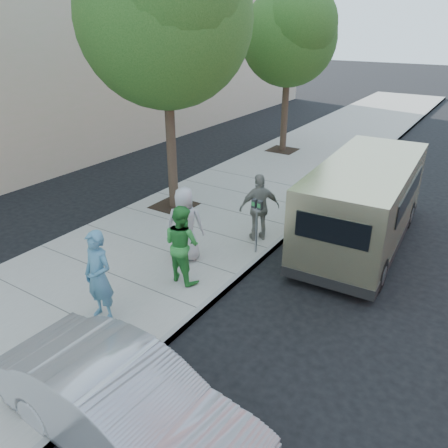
{
  "coord_description": "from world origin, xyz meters",
  "views": [
    {
      "loc": [
        5.71,
        -7.22,
        5.33
      ],
      "look_at": [
        0.81,
        0.39,
        1.1
      ],
      "focal_mm": 35.0,
      "sensor_mm": 36.0,
      "label": 1
    }
  ],
  "objects_px": {
    "parking_meter": "(257,215)",
    "person_officer": "(99,276)",
    "person_striped_polo": "(260,208)",
    "van": "(364,202)",
    "person_gray_shirt": "(185,224)",
    "tree_far": "(290,33)",
    "sedan": "(127,408)",
    "tree_near": "(166,11)",
    "person_green_shirt": "(182,244)"
  },
  "relations": [
    {
      "from": "van",
      "to": "person_striped_polo",
      "type": "xyz_separation_m",
      "value": [
        -2.2,
        -1.47,
        -0.14
      ]
    },
    {
      "from": "parking_meter",
      "to": "person_green_shirt",
      "type": "relative_size",
      "value": 0.79
    },
    {
      "from": "person_gray_shirt",
      "to": "person_striped_polo",
      "type": "xyz_separation_m",
      "value": [
        0.96,
        1.85,
        -0.01
      ]
    },
    {
      "from": "tree_far",
      "to": "van",
      "type": "distance_m",
      "value": 9.39
    },
    {
      "from": "sedan",
      "to": "tree_near",
      "type": "bearing_deg",
      "value": 36.04
    },
    {
      "from": "tree_near",
      "to": "person_striped_polo",
      "type": "xyz_separation_m",
      "value": [
        3.22,
        -0.58,
        -4.51
      ]
    },
    {
      "from": "tree_far",
      "to": "person_officer",
      "type": "bearing_deg",
      "value": -79.69
    },
    {
      "from": "tree_far",
      "to": "person_officer",
      "type": "height_order",
      "value": "tree_far"
    },
    {
      "from": "parking_meter",
      "to": "person_officer",
      "type": "relative_size",
      "value": 0.76
    },
    {
      "from": "tree_far",
      "to": "person_green_shirt",
      "type": "height_order",
      "value": "tree_far"
    },
    {
      "from": "parking_meter",
      "to": "person_green_shirt",
      "type": "bearing_deg",
      "value": -101.93
    },
    {
      "from": "tree_near",
      "to": "person_gray_shirt",
      "type": "bearing_deg",
      "value": -47.02
    },
    {
      "from": "tree_near",
      "to": "person_officer",
      "type": "bearing_deg",
      "value": -65.63
    },
    {
      "from": "person_officer",
      "to": "parking_meter",
      "type": "bearing_deg",
      "value": 75.96
    },
    {
      "from": "van",
      "to": "person_officer",
      "type": "distance_m",
      "value": 6.75
    },
    {
      "from": "van",
      "to": "person_green_shirt",
      "type": "height_order",
      "value": "van"
    },
    {
      "from": "van",
      "to": "person_gray_shirt",
      "type": "bearing_deg",
      "value": -136.43
    },
    {
      "from": "person_gray_shirt",
      "to": "parking_meter",
      "type": "bearing_deg",
      "value": -166.77
    },
    {
      "from": "van",
      "to": "person_green_shirt",
      "type": "xyz_separation_m",
      "value": [
        -2.66,
        -4.08,
        -0.15
      ]
    },
    {
      "from": "parking_meter",
      "to": "person_gray_shirt",
      "type": "relative_size",
      "value": 0.77
    },
    {
      "from": "person_officer",
      "to": "person_gray_shirt",
      "type": "height_order",
      "value": "person_officer"
    },
    {
      "from": "tree_near",
      "to": "person_officer",
      "type": "xyz_separation_m",
      "value": [
        2.31,
        -5.1,
        -4.49
      ]
    },
    {
      "from": "tree_far",
      "to": "person_green_shirt",
      "type": "distance_m",
      "value": 11.79
    },
    {
      "from": "tree_far",
      "to": "sedan",
      "type": "relative_size",
      "value": 1.59
    },
    {
      "from": "person_officer",
      "to": "tree_far",
      "type": "bearing_deg",
      "value": 103.47
    },
    {
      "from": "tree_far",
      "to": "person_striped_polo",
      "type": "height_order",
      "value": "tree_far"
    },
    {
      "from": "person_striped_polo",
      "to": "sedan",
      "type": "bearing_deg",
      "value": 59.42
    },
    {
      "from": "parking_meter",
      "to": "person_officer",
      "type": "distance_m",
      "value": 4.04
    },
    {
      "from": "tree_near",
      "to": "person_green_shirt",
      "type": "distance_m",
      "value": 6.19
    },
    {
      "from": "tree_far",
      "to": "person_gray_shirt",
      "type": "xyz_separation_m",
      "value": [
        2.26,
        -10.02,
        -3.84
      ]
    },
    {
      "from": "tree_far",
      "to": "van",
      "type": "bearing_deg",
      "value": -51.07
    },
    {
      "from": "parking_meter",
      "to": "person_green_shirt",
      "type": "distance_m",
      "value": 2.09
    },
    {
      "from": "sedan",
      "to": "person_officer",
      "type": "bearing_deg",
      "value": 55.73
    },
    {
      "from": "van",
      "to": "person_gray_shirt",
      "type": "xyz_separation_m",
      "value": [
        -3.16,
        -3.31,
        -0.12
      ]
    },
    {
      "from": "sedan",
      "to": "person_gray_shirt",
      "type": "xyz_separation_m",
      "value": [
        -2.36,
        4.36,
        0.38
      ]
    },
    {
      "from": "tree_near",
      "to": "sedan",
      "type": "relative_size",
      "value": 1.85
    },
    {
      "from": "person_green_shirt",
      "to": "person_officer",
      "type": "bearing_deg",
      "value": 85.34
    },
    {
      "from": "parking_meter",
      "to": "person_officer",
      "type": "xyz_separation_m",
      "value": [
        -1.19,
        -3.86,
        -0.09
      ]
    },
    {
      "from": "person_gray_shirt",
      "to": "person_striped_polo",
      "type": "relative_size",
      "value": 1.01
    },
    {
      "from": "tree_near",
      "to": "van",
      "type": "bearing_deg",
      "value": 9.35
    },
    {
      "from": "van",
      "to": "person_officer",
      "type": "height_order",
      "value": "van"
    },
    {
      "from": "person_officer",
      "to": "person_green_shirt",
      "type": "bearing_deg",
      "value": 79.89
    },
    {
      "from": "tree_far",
      "to": "person_officer",
      "type": "relative_size",
      "value": 3.58
    },
    {
      "from": "tree_far",
      "to": "person_striped_polo",
      "type": "relative_size",
      "value": 3.67
    },
    {
      "from": "sedan",
      "to": "person_striped_polo",
      "type": "xyz_separation_m",
      "value": [
        -1.4,
        6.2,
        0.36
      ]
    },
    {
      "from": "person_striped_polo",
      "to": "person_officer",
      "type": "bearing_deg",
      "value": 35.4
    },
    {
      "from": "tree_near",
      "to": "person_striped_polo",
      "type": "distance_m",
      "value": 5.57
    },
    {
      "from": "person_officer",
      "to": "sedan",
      "type": "bearing_deg",
      "value": -32.92
    },
    {
      "from": "person_green_shirt",
      "to": "person_striped_polo",
      "type": "relative_size",
      "value": 0.98
    },
    {
      "from": "tree_near",
      "to": "person_officer",
      "type": "distance_m",
      "value": 7.18
    }
  ]
}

